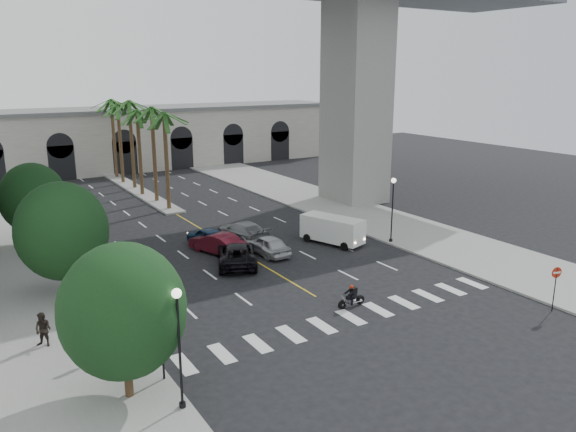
% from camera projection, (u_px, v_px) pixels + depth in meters
% --- Properties ---
extents(ground, '(140.00, 140.00, 0.00)m').
position_uv_depth(ground, '(335.00, 308.00, 32.93)').
color(ground, black).
rests_on(ground, ground).
extents(sidewalk_left, '(8.00, 100.00, 0.15)m').
position_uv_depth(sidewalk_left, '(23.00, 277.00, 37.69)').
color(sidewalk_left, gray).
rests_on(sidewalk_left, ground).
extents(sidewalk_right, '(8.00, 100.00, 0.15)m').
position_uv_depth(sidewalk_right, '(370.00, 218.00, 52.88)').
color(sidewalk_right, gray).
rests_on(sidewalk_right, ground).
extents(median, '(2.00, 24.00, 0.20)m').
position_uv_depth(median, '(139.00, 191.00, 64.25)').
color(median, gray).
rests_on(median, ground).
extents(pier_building, '(71.00, 10.50, 8.50)m').
position_uv_depth(pier_building, '(99.00, 140.00, 77.22)').
color(pier_building, beige).
rests_on(pier_building, ground).
extents(bridge, '(75.00, 13.00, 26.00)m').
position_uv_depth(bridge, '(220.00, 10.00, 48.15)').
color(bridge, gray).
rests_on(bridge, ground).
extents(palm_a, '(3.20, 3.20, 10.30)m').
position_uv_depth(palm_a, '(164.00, 118.00, 53.74)').
color(palm_a, '#47331E').
rests_on(palm_a, ground).
extents(palm_b, '(3.20, 3.20, 10.60)m').
position_uv_depth(palm_b, '(152.00, 113.00, 57.02)').
color(palm_b, '#47331E').
rests_on(palm_b, ground).
extents(palm_c, '(3.20, 3.20, 10.10)m').
position_uv_depth(palm_c, '(137.00, 115.00, 60.28)').
color(palm_c, '#47331E').
rests_on(palm_c, ground).
extents(palm_d, '(3.20, 3.20, 10.90)m').
position_uv_depth(palm_d, '(129.00, 106.00, 63.57)').
color(palm_d, '#47331E').
rests_on(palm_d, ground).
extents(palm_e, '(3.20, 3.20, 10.40)m').
position_uv_depth(palm_e, '(118.00, 108.00, 66.86)').
color(palm_e, '#47331E').
rests_on(palm_e, ground).
extents(palm_f, '(3.20, 3.20, 10.70)m').
position_uv_depth(palm_f, '(111.00, 104.00, 70.24)').
color(palm_f, '#47331E').
rests_on(palm_f, ground).
extents(street_tree_near, '(5.20, 5.20, 6.89)m').
position_uv_depth(street_tree_near, '(123.00, 311.00, 22.86)').
color(street_tree_near, '#382616').
rests_on(street_tree_near, ground).
extents(street_tree_mid, '(5.44, 5.44, 7.21)m').
position_uv_depth(street_tree_mid, '(62.00, 231.00, 33.54)').
color(street_tree_mid, '#382616').
rests_on(street_tree_mid, ground).
extents(street_tree_far, '(5.04, 5.04, 6.68)m').
position_uv_depth(street_tree_far, '(33.00, 198.00, 43.51)').
color(street_tree_far, '#382616').
rests_on(street_tree_far, ground).
extents(lamp_post_left_near, '(0.40, 0.40, 5.35)m').
position_uv_depth(lamp_post_left_near, '(179.00, 339.00, 22.22)').
color(lamp_post_left_near, black).
rests_on(lamp_post_left_near, ground).
extents(lamp_post_left_far, '(0.40, 0.40, 5.35)m').
position_uv_depth(lamp_post_left_far, '(71.00, 221.00, 39.54)').
color(lamp_post_left_far, black).
rests_on(lamp_post_left_far, ground).
extents(lamp_post_right, '(0.40, 0.40, 5.35)m').
position_uv_depth(lamp_post_right, '(393.00, 204.00, 44.49)').
color(lamp_post_right, black).
rests_on(lamp_post_right, ground).
extents(traffic_signal_near, '(0.25, 0.18, 3.65)m').
position_uv_depth(traffic_signal_near, '(161.00, 330.00, 24.52)').
color(traffic_signal_near, black).
rests_on(traffic_signal_near, ground).
extents(traffic_signal_far, '(0.25, 0.18, 3.65)m').
position_uv_depth(traffic_signal_far, '(134.00, 300.00, 27.82)').
color(traffic_signal_far, black).
rests_on(traffic_signal_far, ground).
extents(motorcycle_rider, '(1.91, 0.52, 1.38)m').
position_uv_depth(motorcycle_rider, '(352.00, 297.00, 32.99)').
color(motorcycle_rider, black).
rests_on(motorcycle_rider, ground).
extents(car_a, '(2.01, 4.54, 1.52)m').
position_uv_depth(car_a, '(268.00, 245.00, 42.32)').
color(car_a, '#ACACB1').
rests_on(car_a, ground).
extents(car_b, '(3.19, 5.07, 1.58)m').
position_uv_depth(car_b, '(217.00, 243.00, 42.68)').
color(car_b, '#53101C').
rests_on(car_b, ground).
extents(car_c, '(4.74, 6.31, 1.59)m').
position_uv_depth(car_c, '(237.00, 254.00, 40.13)').
color(car_c, black).
rests_on(car_c, ground).
extents(car_d, '(2.86, 5.84, 1.64)m').
position_uv_depth(car_d, '(243.00, 231.00, 45.70)').
color(car_d, slate).
rests_on(car_d, ground).
extents(car_e, '(2.30, 4.72, 1.55)m').
position_uv_depth(car_e, '(208.00, 237.00, 44.35)').
color(car_e, '#0E2642').
rests_on(car_e, ground).
extents(cargo_van, '(3.52, 5.48, 2.19)m').
position_uv_depth(cargo_van, '(333.00, 229.00, 44.90)').
color(cargo_van, white).
rests_on(cargo_van, ground).
extents(pedestrian_a, '(0.70, 0.53, 1.71)m').
position_uv_depth(pedestrian_a, '(116.00, 312.00, 29.93)').
color(pedestrian_a, black).
rests_on(pedestrian_a, sidewalk_left).
extents(pedestrian_b, '(1.09, 1.07, 1.77)m').
position_uv_depth(pedestrian_b, '(43.00, 330.00, 27.87)').
color(pedestrian_b, black).
rests_on(pedestrian_b, sidewalk_left).
extents(do_not_enter_sign, '(0.64, 0.21, 2.69)m').
position_uv_depth(do_not_enter_sign, '(556.00, 279.00, 32.06)').
color(do_not_enter_sign, black).
rests_on(do_not_enter_sign, ground).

